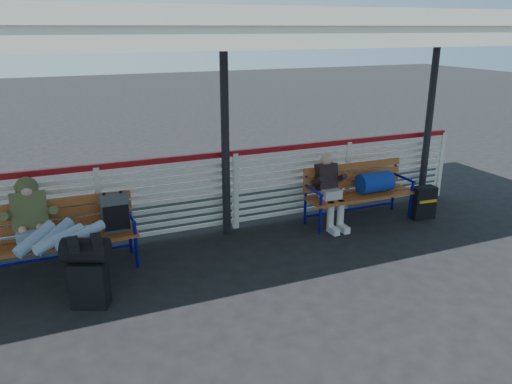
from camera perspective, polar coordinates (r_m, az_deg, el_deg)
name	(u,v)px	position (r m, az deg, el deg)	size (l,w,h in m)	color
ground	(126,317)	(5.75, -14.64, -13.62)	(60.00, 60.00, 0.00)	black
fence	(99,205)	(7.19, -17.45, -1.42)	(12.08, 0.08, 1.24)	silver
canopy	(89,22)	(5.78, -18.59, 17.96)	(12.60, 3.60, 3.16)	silver
luggage_stack	(88,270)	(5.86, -18.66, -8.41)	(0.56, 0.45, 0.82)	black
bench_left	(80,224)	(6.75, -19.43, -3.47)	(1.80, 0.56, 0.95)	#B05422
bench_right	(366,185)	(8.15, 12.41, 0.78)	(1.80, 0.56, 0.92)	#B05422
traveler_man	(49,231)	(6.39, -22.53, -4.11)	(0.94, 1.64, 0.77)	#98A8CD
companion_person	(330,190)	(7.79, 8.44, 0.24)	(0.32, 0.66, 1.15)	beige
suitcase_side	(423,202)	(8.59, 18.55, -1.14)	(0.40, 0.26, 0.53)	black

